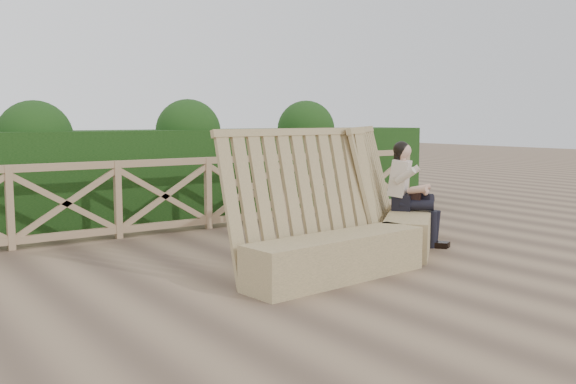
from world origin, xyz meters
TOP-DOWN VIEW (x-y plane):
  - ground at (0.00, 0.00)m, footprint 60.00×60.00m
  - bench at (1.24, 0.40)m, footprint 4.07×2.26m
  - woman at (2.28, 0.79)m, footprint 0.66×0.84m
  - guardrail at (0.00, 3.50)m, footprint 10.10×0.09m
  - hedge at (0.00, 4.70)m, footprint 12.00×1.20m

SIDE VIEW (x-z plane):
  - ground at x=0.00m, z-range 0.00..0.00m
  - bench at x=1.24m, z-range -0.40..1.21m
  - guardrail at x=0.00m, z-range 0.00..1.10m
  - hedge at x=0.00m, z-range 0.00..1.50m
  - woman at x=2.28m, z-range 0.06..1.45m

